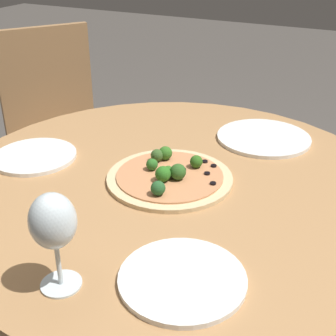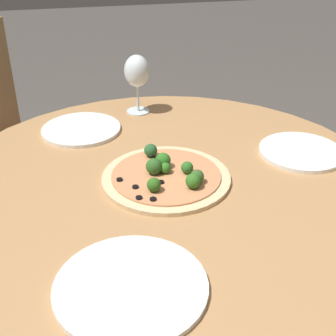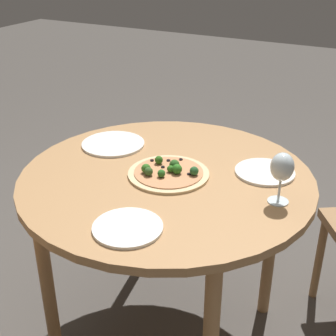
{
  "view_description": "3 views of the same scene",
  "coord_description": "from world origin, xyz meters",
  "px_view_note": "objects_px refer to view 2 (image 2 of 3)",
  "views": [
    {
      "loc": [
        0.42,
        -0.85,
        1.3
      ],
      "look_at": [
        -0.0,
        -0.01,
        0.8
      ],
      "focal_mm": 50.0,
      "sensor_mm": 36.0,
      "label": 1
    },
    {
      "loc": [
        0.19,
        0.87,
        1.32
      ],
      "look_at": [
        -0.0,
        -0.01,
        0.8
      ],
      "focal_mm": 50.0,
      "sensor_mm": 36.0,
      "label": 2
    },
    {
      "loc": [
        -1.31,
        -0.69,
        1.55
      ],
      "look_at": [
        -0.0,
        -0.01,
        0.8
      ],
      "focal_mm": 50.0,
      "sensor_mm": 36.0,
      "label": 3
    }
  ],
  "objects_px": {
    "pizza": "(168,175)",
    "plate_near": "(131,287)",
    "wine_glass": "(136,73)",
    "plate_side": "(81,129)",
    "plate_far": "(301,152)"
  },
  "relations": [
    {
      "from": "wine_glass",
      "to": "plate_far",
      "type": "bearing_deg",
      "value": 136.02
    },
    {
      "from": "pizza",
      "to": "plate_near",
      "type": "bearing_deg",
      "value": 67.63
    },
    {
      "from": "plate_near",
      "to": "plate_far",
      "type": "distance_m",
      "value": 0.61
    },
    {
      "from": "pizza",
      "to": "plate_far",
      "type": "distance_m",
      "value": 0.35
    },
    {
      "from": "wine_glass",
      "to": "plate_side",
      "type": "bearing_deg",
      "value": 29.82
    },
    {
      "from": "plate_near",
      "to": "plate_side",
      "type": "height_order",
      "value": "same"
    },
    {
      "from": "pizza",
      "to": "plate_side",
      "type": "relative_size",
      "value": 1.36
    },
    {
      "from": "wine_glass",
      "to": "plate_side",
      "type": "xyz_separation_m",
      "value": [
        0.17,
        0.1,
        -0.12
      ]
    },
    {
      "from": "plate_side",
      "to": "plate_far",
      "type": "bearing_deg",
      "value": 154.86
    },
    {
      "from": "plate_far",
      "to": "plate_side",
      "type": "relative_size",
      "value": 0.97
    },
    {
      "from": "pizza",
      "to": "plate_near",
      "type": "height_order",
      "value": "pizza"
    },
    {
      "from": "pizza",
      "to": "plate_far",
      "type": "xyz_separation_m",
      "value": [
        -0.35,
        -0.05,
        -0.01
      ]
    },
    {
      "from": "plate_side",
      "to": "plate_near",
      "type": "bearing_deg",
      "value": 94.19
    },
    {
      "from": "wine_glass",
      "to": "plate_near",
      "type": "bearing_deg",
      "value": 80.15
    },
    {
      "from": "pizza",
      "to": "plate_side",
      "type": "xyz_separation_m",
      "value": [
        0.18,
        -0.3,
        -0.01
      ]
    }
  ]
}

